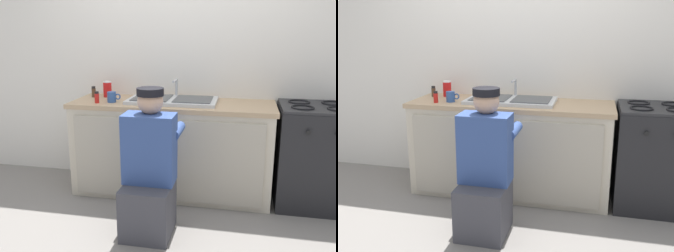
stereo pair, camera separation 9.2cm
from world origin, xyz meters
The scene contains 11 objects.
ground_plane centered at (0.00, 0.00, 0.00)m, with size 12.00×12.00×0.00m, color gray.
back_wall centered at (0.00, 0.65, 1.25)m, with size 6.00×0.10×2.50m, color silver.
counter_cabinet centered at (0.00, 0.29, 0.41)m, with size 1.80×0.62×0.83m.
countertop centered at (0.00, 0.30, 0.85)m, with size 1.84×0.62×0.04m, color tan.
sink_double_basin centered at (0.00, 0.30, 0.89)m, with size 0.80×0.44×0.19m.
stove_range centered at (1.25, 0.30, 0.45)m, with size 0.62×0.62×0.90m.
plumber_person centered at (-0.03, -0.46, 0.46)m, with size 0.42×0.61×1.10m.
coffee_mug centered at (-0.54, 0.18, 0.92)m, with size 0.13×0.08×0.09m.
soda_cup_red centered at (-0.67, 0.44, 0.94)m, with size 0.08×0.08×0.15m.
spice_bottle_pepper centered at (-0.80, 0.39, 0.92)m, with size 0.04×0.04×0.10m.
spice_bottle_red centered at (-0.65, 0.12, 0.92)m, with size 0.04×0.04×0.10m.
Camera 2 is at (0.73, -2.96, 1.52)m, focal length 40.00 mm.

